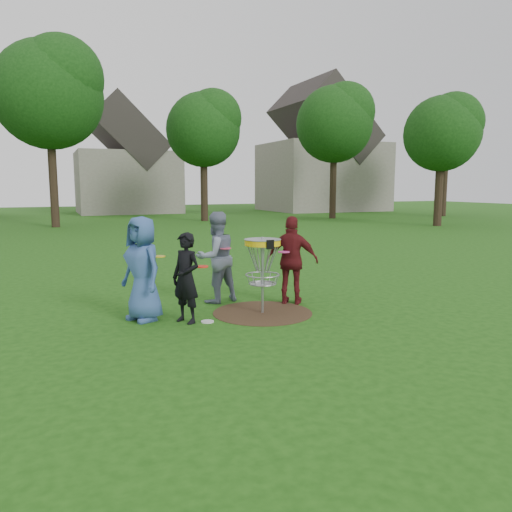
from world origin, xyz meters
name	(u,v)px	position (x,y,z in m)	size (l,w,h in m)	color
ground	(262,313)	(0.00, 0.00, 0.00)	(100.00, 100.00, 0.00)	#19470F
dirt_patch	(262,313)	(0.00, 0.00, 0.00)	(1.80, 1.80, 0.01)	#47331E
player_blue	(142,269)	(-2.06, 0.36, 0.89)	(0.87, 0.56, 1.78)	#345591
player_black	(186,278)	(-1.42, -0.07, 0.76)	(0.55, 0.36, 1.52)	black
player_grey	(216,257)	(-0.49, 1.15, 0.89)	(0.87, 0.67, 1.78)	slate
player_maroon	(292,260)	(0.81, 0.43, 0.85)	(1.00, 0.42, 1.71)	maroon
disc_on_grass	(207,322)	(-1.10, -0.20, 0.01)	(0.22, 0.22, 0.02)	silver
disc_golf_basket	(263,257)	(0.00, 0.00, 1.02)	(0.66, 0.67, 1.38)	#9EA0A5
held_discs	(219,255)	(-0.69, 0.36, 1.04)	(2.57, 1.17, 0.18)	gold
tree_row	(118,113)	(0.44, 20.67, 6.21)	(51.20, 17.42, 9.90)	#38281C
house_row	(153,162)	(4.78, 33.07, 4.14)	(44.50, 10.65, 11.62)	gray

